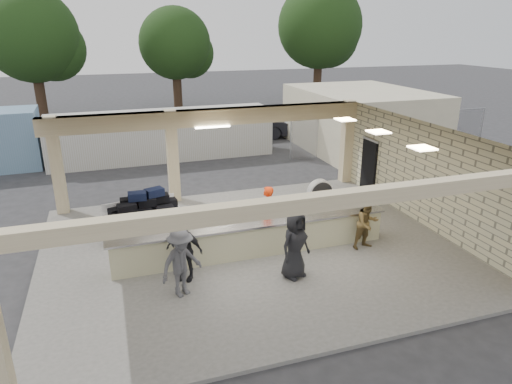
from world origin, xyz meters
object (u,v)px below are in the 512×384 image
object	(u,v)px
drum_fan	(320,192)
car_white_a	(329,124)
luggage_cart	(144,211)
passenger_d	(295,245)
baggage_handler	(267,213)
car_white_b	(383,122)
passenger_a	(367,223)
car_dark	(250,124)
baggage_counter	(254,239)
container_white	(163,135)
passenger_c	(181,263)
passenger_b	(184,250)

from	to	relation	value
drum_fan	car_white_a	xyz separation A→B (m)	(5.81, 10.89, 0.12)
luggage_cart	passenger_d	bearing A→B (deg)	-58.76
baggage_handler	car_white_b	distance (m)	17.23
passenger_a	passenger_d	xyz separation A→B (m)	(-2.67, -0.88, 0.13)
car_dark	baggage_handler	bearing A→B (deg)	176.37
baggage_counter	passenger_d	size ratio (longest dim) A/B	4.44
baggage_counter	luggage_cart	distance (m)	3.85
baggage_counter	car_dark	world-z (taller)	car_dark
passenger_a	car_white_a	size ratio (longest dim) A/B	0.29
car_dark	luggage_cart	bearing A→B (deg)	160.76
baggage_handler	drum_fan	bearing A→B (deg)	166.54
car_white_b	luggage_cart	bearing A→B (deg)	152.66
drum_fan	baggage_handler	distance (m)	3.42
baggage_counter	passenger_d	world-z (taller)	passenger_d
container_white	car_white_a	bearing A→B (deg)	9.98
drum_fan	car_dark	xyz separation A→B (m)	(1.07, 12.00, 0.16)
drum_fan	car_white_a	world-z (taller)	car_white_a
baggage_counter	car_white_a	xyz separation A→B (m)	(9.27, 13.78, 0.18)
baggage_handler	car_white_b	size ratio (longest dim) A/B	0.36
passenger_c	container_white	bearing A→B (deg)	57.84
passenger_b	car_dark	bearing A→B (deg)	98.38
passenger_a	car_white_a	bearing A→B (deg)	59.59
baggage_handler	car_white_a	world-z (taller)	baggage_handler
luggage_cart	car_white_b	world-z (taller)	luggage_cart
luggage_cart	car_white_b	size ratio (longest dim) A/B	0.55
luggage_cart	passenger_a	world-z (taller)	passenger_a
car_white_b	baggage_handler	bearing A→B (deg)	163.93
baggage_handler	passenger_d	world-z (taller)	passenger_d
luggage_cart	drum_fan	size ratio (longest dim) A/B	2.55
baggage_counter	passenger_c	world-z (taller)	passenger_c
car_dark	container_white	bearing A→B (deg)	130.86
baggage_handler	car_dark	xyz separation A→B (m)	(3.84, 13.98, -0.15)
passenger_b	passenger_c	size ratio (longest dim) A/B	0.95
car_white_a	passenger_b	bearing A→B (deg)	164.17
car_white_b	container_white	bearing A→B (deg)	124.36
drum_fan	car_white_b	xyz separation A→B (m)	(9.28, 10.33, 0.10)
baggage_handler	passenger_a	world-z (taller)	baggage_handler
passenger_a	car_white_b	size ratio (longest dim) A/B	0.33
container_white	baggage_counter	bearing A→B (deg)	-85.82
passenger_c	drum_fan	bearing A→B (deg)	10.13
drum_fan	car_dark	size ratio (longest dim) A/B	0.21
car_dark	car_white_b	bearing A→B (deg)	-89.76
passenger_c	baggage_counter	bearing A→B (deg)	5.40
baggage_counter	baggage_handler	bearing A→B (deg)	52.65
passenger_a	passenger_d	bearing A→B (deg)	-169.62
baggage_counter	passenger_b	world-z (taller)	passenger_b
car_white_b	passenger_c	bearing A→B (deg)	162.57
container_white	car_white_b	bearing A→B (deg)	4.93
passenger_b	drum_fan	bearing A→B (deg)	64.35
drum_fan	passenger_b	xyz separation A→B (m)	(-5.60, -3.62, 0.28)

